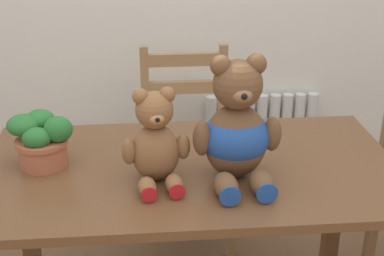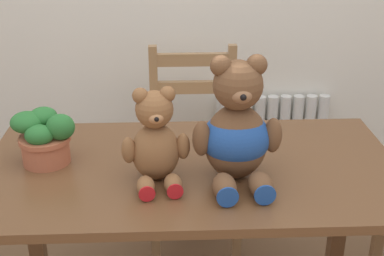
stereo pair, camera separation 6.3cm
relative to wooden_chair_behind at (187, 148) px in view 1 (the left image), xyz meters
name	(u,v)px [view 1 (the left image)]	position (x,y,z in m)	size (l,w,h in m)	color
radiator	(260,146)	(0.46, 0.43, -0.22)	(0.64, 0.10, 0.57)	silver
dining_table	(191,197)	(-0.04, -0.76, 0.19)	(1.36, 0.73, 0.78)	brown
wooden_chair_behind	(187,148)	(0.00, 0.00, 0.00)	(0.42, 0.43, 0.94)	#997047
teddy_bear_left	(156,143)	(-0.16, -0.84, 0.44)	(0.21, 0.22, 0.30)	brown
teddy_bear_right	(237,131)	(0.09, -0.84, 0.47)	(0.28, 0.29, 0.39)	brown
potted_plant	(41,140)	(-0.52, -0.71, 0.40)	(0.21, 0.17, 0.18)	#B25B3D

